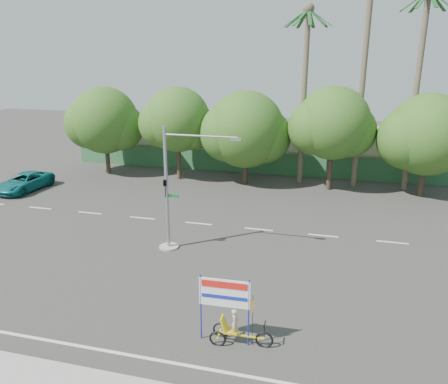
# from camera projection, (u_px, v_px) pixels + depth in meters

# --- Properties ---
(ground) EXTENTS (120.00, 120.00, 0.00)m
(ground) POSITION_uv_depth(u_px,v_px,m) (187.00, 287.00, 20.74)
(ground) COLOR #33302D
(ground) RESTS_ON ground
(fence) EXTENTS (38.00, 0.08, 2.00)m
(fence) POSITION_uv_depth(u_px,v_px,m) (264.00, 163.00, 40.29)
(fence) COLOR #336B3D
(fence) RESTS_ON ground
(building_left) EXTENTS (12.00, 8.00, 4.00)m
(building_left) POSITION_uv_depth(u_px,v_px,m) (178.00, 139.00, 46.55)
(building_left) COLOR beige
(building_left) RESTS_ON ground
(building_right) EXTENTS (14.00, 8.00, 3.60)m
(building_right) POSITION_uv_depth(u_px,v_px,m) (353.00, 150.00, 42.28)
(building_right) COLOR beige
(building_right) RESTS_ON ground
(tree_far_left) EXTENTS (7.14, 6.00, 7.96)m
(tree_far_left) POSITION_uv_depth(u_px,v_px,m) (104.00, 122.00, 39.32)
(tree_far_left) COLOR #473828
(tree_far_left) RESTS_ON ground
(tree_left) EXTENTS (6.66, 5.60, 8.07)m
(tree_left) POSITION_uv_depth(u_px,v_px,m) (177.00, 122.00, 37.54)
(tree_left) COLOR #473828
(tree_left) RESTS_ON ground
(tree_center) EXTENTS (7.62, 6.40, 7.85)m
(tree_center) POSITION_uv_depth(u_px,v_px,m) (245.00, 132.00, 36.28)
(tree_center) COLOR #473828
(tree_center) RESTS_ON ground
(tree_right) EXTENTS (6.90, 5.80, 8.36)m
(tree_right) POSITION_uv_depth(u_px,v_px,m) (332.00, 126.00, 34.36)
(tree_right) COLOR #473828
(tree_right) RESTS_ON ground
(tree_far_right) EXTENTS (7.38, 6.20, 7.94)m
(tree_far_right) POSITION_uv_depth(u_px,v_px,m) (427.00, 137.00, 32.86)
(tree_far_right) COLOR #473828
(tree_far_right) RESTS_ON ground
(palm_tall) EXTENTS (3.73, 3.79, 17.45)m
(palm_tall) POSITION_uv_depth(u_px,v_px,m) (365.00, 56.00, 33.69)
(palm_tall) COLOR #70604C
(palm_tall) RESTS_ON ground
(palm_mid) EXTENTS (3.73, 3.79, 15.45)m
(palm_mid) POSITION_uv_depth(u_px,v_px,m) (419.00, 71.00, 33.05)
(palm_mid) COLOR #70604C
(palm_mid) RESTS_ON ground
(palm_short) EXTENTS (3.73, 3.79, 14.45)m
(palm_short) POSITION_uv_depth(u_px,v_px,m) (305.00, 77.00, 35.25)
(palm_short) COLOR #70604C
(palm_short) RESTS_ON ground
(traffic_signal) EXTENTS (4.72, 1.10, 7.00)m
(traffic_signal) POSITION_uv_depth(u_px,v_px,m) (172.00, 200.00, 24.07)
(traffic_signal) COLOR gray
(traffic_signal) RESTS_ON ground
(trike_billboard) EXTENTS (2.86, 0.67, 2.80)m
(trike_billboard) POSITION_uv_depth(u_px,v_px,m) (231.00, 317.00, 16.43)
(trike_billboard) COLOR black
(trike_billboard) RESTS_ON ground
(pickup_truck) EXTENTS (2.68, 5.26, 1.42)m
(pickup_truck) POSITION_uv_depth(u_px,v_px,m) (24.00, 182.00, 35.44)
(pickup_truck) COLOR #0F6669
(pickup_truck) RESTS_ON ground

